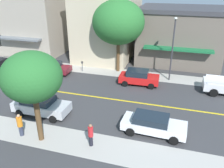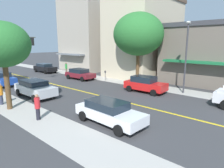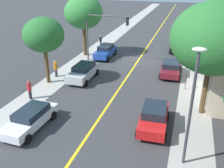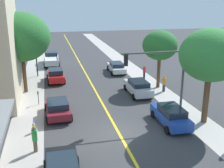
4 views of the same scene
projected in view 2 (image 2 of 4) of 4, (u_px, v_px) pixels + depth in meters
ground_plane at (36, 80)px, 26.50m from camera, size 140.00×140.00×0.00m
sidewalk_left at (75, 74)px, 31.46m from camera, size 2.65×126.00×0.01m
road_centerline_stripe at (36, 80)px, 26.50m from camera, size 0.20×126.00×0.00m
corner_shop_building at (94, 30)px, 36.56m from camera, size 11.71×8.89×14.69m
brick_apartment_block at (144, 37)px, 29.68m from camera, size 12.06×7.55×11.43m
pale_office_building at (213, 54)px, 23.71m from camera, size 9.59×10.77×7.18m
street_tree_left_near at (138, 34)px, 23.15m from camera, size 5.97×5.97×8.46m
street_tree_right_corner at (3, 45)px, 13.82m from camera, size 3.84×3.84×6.43m
fire_hydrant at (78, 73)px, 29.93m from camera, size 0.44×0.24×0.77m
parking_meter at (105, 74)px, 25.84m from camera, size 0.12×0.18×1.29m
traffic_light_mast at (5, 51)px, 21.08m from camera, size 5.47×0.32×5.85m
street_lamp at (186, 50)px, 18.63m from camera, size 0.70×0.36×6.89m
red_sedan_left_curb at (145, 84)px, 19.72m from camera, size 2.16×4.24×1.61m
maroon_sedan_left_curb at (80, 74)px, 26.70m from camera, size 2.23×4.34×1.44m
white_sedan_right_curb at (109, 112)px, 12.01m from camera, size 2.13×4.69×1.42m
blue_sedan_right_curb at (2, 78)px, 22.84m from camera, size 1.99×4.55×1.57m
silver_sedan_right_curb at (35, 88)px, 18.04m from camera, size 2.10×4.71×1.53m
black_sedan_left_curb at (45, 68)px, 32.90m from camera, size 2.03×4.67×1.48m
pedestrian_red_shirt at (37, 106)px, 12.52m from camera, size 0.35×0.35×1.71m
pedestrian_green_shirt at (66, 68)px, 31.47m from camera, size 0.35×0.35×1.79m
pedestrian_orange_shirt at (0, 93)px, 15.65m from camera, size 0.39×0.39×1.76m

